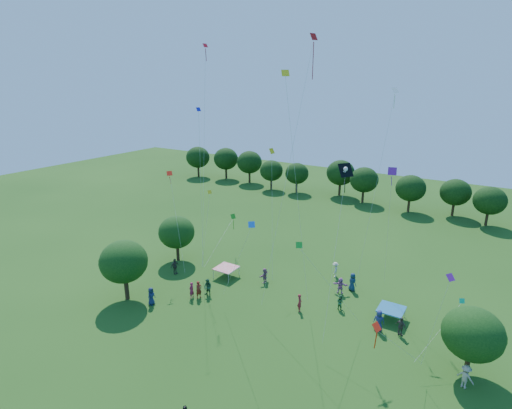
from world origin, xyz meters
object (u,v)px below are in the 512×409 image
at_px(tent_blue, 391,309).
at_px(near_tree_west, 124,262).
at_px(near_tree_north, 177,232).
at_px(tent_red_stripe, 226,268).
at_px(pirate_kite, 345,173).
at_px(near_tree_east, 473,334).
at_px(red_high_kite, 303,97).

bearing_deg(tent_blue, near_tree_west, -156.03).
height_order(near_tree_north, tent_red_stripe, near_tree_north).
relative_size(tent_blue, pirate_kite, 0.17).
bearing_deg(near_tree_north, tent_blue, 1.97).
distance_m(near_tree_north, near_tree_east, 31.29).
distance_m(tent_red_stripe, red_high_kite, 20.03).
xyz_separation_m(tent_blue, red_high_kite, (-8.72, -1.36, 18.11)).
distance_m(tent_blue, red_high_kite, 20.15).
xyz_separation_m(pirate_kite, red_high_kite, (-4.49, 1.10, 5.80)).
bearing_deg(tent_red_stripe, near_tree_north, 177.16).
xyz_separation_m(near_tree_north, tent_red_stripe, (7.37, -0.37, -2.52)).
xyz_separation_m(near_tree_west, near_tree_east, (29.20, 5.81, -0.52)).
relative_size(near_tree_east, pirate_kite, 0.42).
bearing_deg(pirate_kite, tent_blue, 30.24).
bearing_deg(near_tree_north, near_tree_west, -78.41).
bearing_deg(red_high_kite, near_tree_east, -10.98).
relative_size(near_tree_north, tent_blue, 2.48).
bearing_deg(near_tree_west, near_tree_east, 11.25).
relative_size(near_tree_north, pirate_kite, 0.43).
xyz_separation_m(near_tree_east, pirate_kite, (-10.68, 1.84, 9.88)).
xyz_separation_m(near_tree_west, pirate_kite, (18.51, 7.65, 9.36)).
relative_size(tent_red_stripe, pirate_kite, 0.17).
xyz_separation_m(tent_red_stripe, red_high_kite, (8.55, -0.15, 18.11)).
bearing_deg(red_high_kite, near_tree_west, -148.04).
distance_m(near_tree_west, pirate_kite, 22.11).
height_order(tent_blue, red_high_kite, red_high_kite).
xyz_separation_m(near_tree_north, red_high_kite, (15.93, -0.51, 15.59)).
bearing_deg(tent_red_stripe, red_high_kite, -0.99).
distance_m(near_tree_north, tent_blue, 24.79).
height_order(near_tree_west, near_tree_east, near_tree_west).
height_order(near_tree_north, tent_blue, near_tree_north).
distance_m(near_tree_north, pirate_kite, 22.70).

